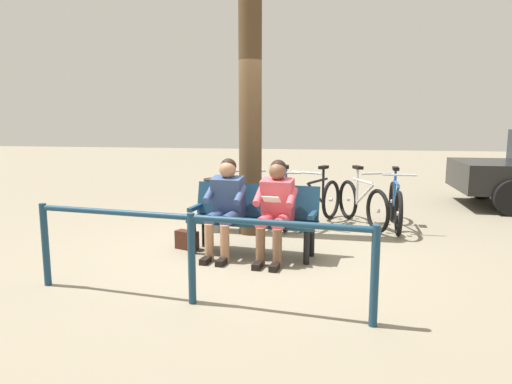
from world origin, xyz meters
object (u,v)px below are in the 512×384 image
at_px(person_companion, 226,202).
at_px(bicycle_green, 286,202).
at_px(bench, 254,214).
at_px(bicycle_blue, 249,199).
at_px(bicycle_silver, 395,205).
at_px(bicycle_orange, 318,202).
at_px(tree_trunk, 250,91).
at_px(handbag, 187,240).
at_px(litter_bin, 216,205).
at_px(person_reading, 276,205).
at_px(bicycle_purple, 362,203).

relative_size(person_companion, bicycle_green, 0.72).
xyz_separation_m(bench, bicycle_blue, (0.40, -1.87, -0.15)).
height_order(bicycle_silver, bicycle_orange, same).
xyz_separation_m(bench, bicycle_orange, (-0.74, -1.74, -0.15)).
xyz_separation_m(tree_trunk, bicycle_green, (-0.45, -0.69, -1.71)).
relative_size(bench, tree_trunk, 0.40).
bearing_deg(handbag, litter_bin, -96.67).
xyz_separation_m(person_reading, bicycle_purple, (-1.14, -2.02, -0.31)).
distance_m(person_companion, litter_bin, 1.31).
distance_m(person_reading, bicycle_purple, 2.33).
bearing_deg(bicycle_blue, handbag, -27.65).
bearing_deg(bicycle_purple, tree_trunk, -87.79).
height_order(handbag, bicycle_orange, bicycle_orange).
xyz_separation_m(tree_trunk, litter_bin, (0.55, -0.07, -1.67)).
bearing_deg(bicycle_silver, bench, -46.50).
height_order(bench, handbag, bench).
distance_m(tree_trunk, bicycle_green, 1.90).
bearing_deg(bicycle_purple, person_reading, -52.90).
distance_m(person_reading, tree_trunk, 1.93).
bearing_deg(person_reading, bicycle_orange, -95.02).
height_order(litter_bin, bicycle_purple, bicycle_purple).
height_order(person_companion, bicycle_silver, person_companion).
distance_m(person_companion, bicycle_purple, 2.64).
relative_size(handbag, bicycle_silver, 0.18).
xyz_separation_m(person_companion, tree_trunk, (-0.11, -1.13, 1.41)).
relative_size(bench, bicycle_blue, 1.00).
distance_m(bench, bicycle_blue, 1.92).
relative_size(handbag, bicycle_orange, 0.19).
relative_size(bicycle_orange, bicycle_green, 0.93).
bearing_deg(bicycle_purple, person_companion, -66.05).
height_order(handbag, bicycle_silver, bicycle_silver).
relative_size(litter_bin, bicycle_green, 0.47).
xyz_separation_m(handbag, bicycle_blue, (-0.50, -1.83, 0.24)).
bearing_deg(bicycle_orange, bicycle_blue, -72.93).
xyz_separation_m(tree_trunk, bicycle_silver, (-2.16, -0.71, -1.71)).
bearing_deg(bench, handbag, 5.16).
relative_size(litter_bin, bicycle_blue, 0.48).
distance_m(tree_trunk, bicycle_purple, 2.51).
height_order(litter_bin, bicycle_orange, bicycle_orange).
relative_size(person_companion, tree_trunk, 0.29).
height_order(tree_trunk, bicycle_blue, tree_trunk).
xyz_separation_m(bench, handbag, (0.90, -0.04, -0.39)).
relative_size(person_companion, litter_bin, 1.51).
height_order(tree_trunk, bicycle_orange, tree_trunk).
xyz_separation_m(person_reading, bicycle_orange, (-0.45, -1.95, -0.31)).
height_order(tree_trunk, bicycle_purple, tree_trunk).
bearing_deg(bicycle_silver, handbag, -57.48).
bearing_deg(handbag, bicycle_blue, -105.29).
relative_size(bicycle_silver, bicycle_orange, 1.08).
bearing_deg(litter_bin, handbag, 83.33).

